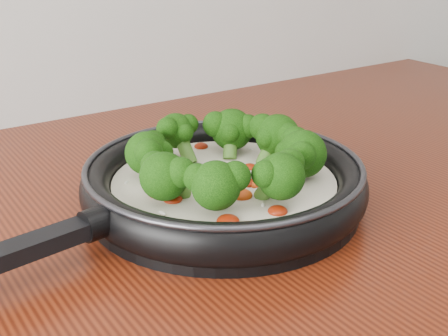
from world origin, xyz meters
TOP-DOWN VIEW (x-y plane):
  - skillet at (-0.10, 1.03)m, footprint 0.56×0.39m

SIDE VIEW (x-z plane):
  - skillet at x=-0.10m, z-range 0.89..0.99m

